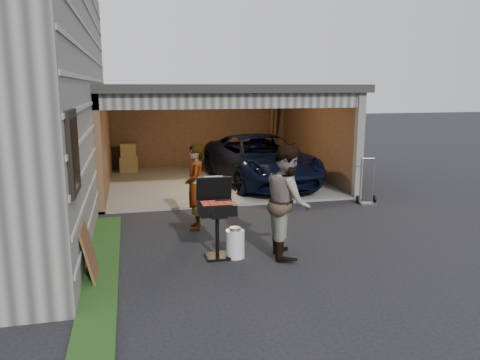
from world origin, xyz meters
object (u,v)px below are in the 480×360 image
Objects in this scene: minivan at (260,161)px; man at (288,201)px; woman at (195,187)px; plywood_panel at (89,253)px; bbq_grill at (217,211)px; propane_tank at (235,244)px; hand_truck at (367,195)px.

man is at bearing -106.54° from minivan.
plywood_panel is at bearing -33.80° from woman.
bbq_grill is 0.64m from propane_tank.
propane_tank is (-2.07, -5.77, -0.46)m from minivan.
propane_tank is at bearing 10.12° from plywood_panel.
man is 1.65× the size of hand_truck.
hand_truck is (4.41, 1.10, -0.64)m from woman.
woman is 3.65× the size of propane_tank.
minivan is 10.62× the size of propane_tank.
propane_tank is at bearing 20.05° from woman.
woman is 0.91× the size of man.
plywood_panel is (-1.90, -2.20, -0.45)m from woman.
woman reaches higher than bbq_grill.
hand_truck is (4.00, 2.88, -0.02)m from propane_tank.
minivan is 3.73× the size of bbq_grill.
minivan is 4.70m from woman.
hand_truck is at bearing -61.35° from minivan.
bbq_grill is 2.84× the size of propane_tank.
minivan is 2.91× the size of woman.
propane_tank is 0.56× the size of plywood_panel.
hand_truck is (3.11, 2.97, -0.73)m from man.
man reaches higher than bbq_grill.
man is 4.36m from hand_truck.
plywood_panel is at bearing -143.36° from hand_truck.
woman is 4.59m from hand_truck.
bbq_grill is 1.17× the size of hand_truck.
bbq_grill is at bearing -117.72° from minivan.
plywood_panel is (-3.20, -0.33, -0.53)m from man.
woman is 2.05× the size of plywood_panel.
propane_tank is 0.41× the size of hand_truck.
minivan reaches higher than hand_truck.
minivan reaches higher than bbq_grill.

